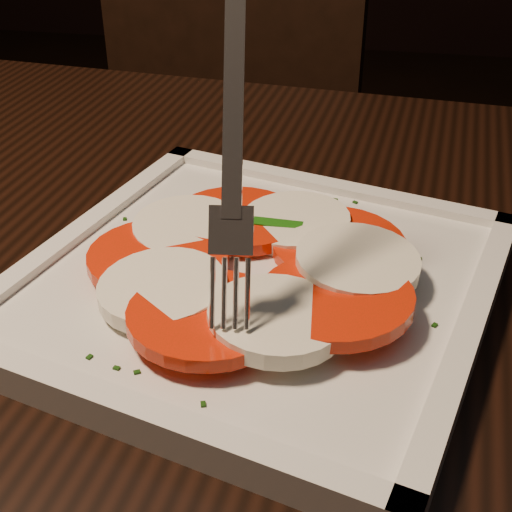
{
  "coord_description": "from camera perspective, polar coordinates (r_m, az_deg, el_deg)",
  "views": [
    {
      "loc": [
        -0.06,
        -0.47,
        1.01
      ],
      "look_at": [
        -0.13,
        -0.11,
        0.78
      ],
      "focal_mm": 50.0,
      "sensor_mm": 36.0,
      "label": 1
    }
  ],
  "objects": [
    {
      "name": "table",
      "position": [
        0.52,
        -5.49,
        -11.99
      ],
      "size": [
        1.26,
        0.9,
        0.75
      ],
      "rotation": [
        0.0,
        0.0,
        -0.08
      ],
      "color": "black",
      "rests_on": "ground"
    },
    {
      "name": "fork",
      "position": [
        0.38,
        -1.69,
        11.17
      ],
      "size": [
        0.06,
        0.11,
        0.18
      ],
      "primitive_type": null,
      "rotation": [
        0.0,
        0.0,
        0.14
      ],
      "color": "white",
      "rests_on": "caprese_salad"
    },
    {
      "name": "plate",
      "position": [
        0.45,
        -0.0,
        -2.43
      ],
      "size": [
        0.34,
        0.34,
        0.01
      ],
      "primitive_type": "cube",
      "rotation": [
        0.0,
        0.0,
        -0.25
      ],
      "color": "white",
      "rests_on": "table"
    },
    {
      "name": "chair",
      "position": [
        1.14,
        -3.42,
        7.71
      ],
      "size": [
        0.45,
        0.45,
        0.93
      ],
      "rotation": [
        0.0,
        0.0,
        -0.09
      ],
      "color": "black",
      "rests_on": "ground"
    },
    {
      "name": "caprese_salad",
      "position": [
        0.44,
        0.01,
        -0.58
      ],
      "size": [
        0.22,
        0.23,
        0.03
      ],
      "color": "red",
      "rests_on": "plate"
    }
  ]
}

